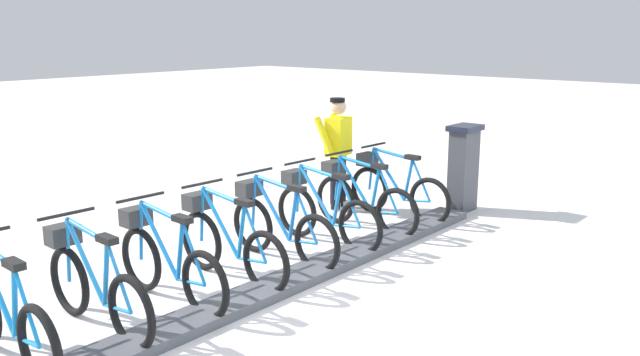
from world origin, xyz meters
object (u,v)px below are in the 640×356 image
Objects in this scene: bike_docked_0 at (394,188)px; bike_docked_7 at (4,313)px; bike_docked_3 at (279,225)px; bike_docked_4 at (227,241)px; worker_near_rack at (338,149)px; bike_docked_6 at (93,284)px; payment_kiosk at (463,167)px; bike_docked_2 at (323,211)px; bike_docked_1 at (361,199)px; bike_docked_5 at (166,261)px.

bike_docked_0 is 1.00× the size of bike_docked_7.
bike_docked_3 is at bearing -90.00° from bike_docked_7.
bike_docked_4 is 3.18m from worker_near_rack.
bike_docked_4 is (0.00, 3.18, 0.00)m from bike_docked_0.
bike_docked_0 and bike_docked_6 have the same top height.
payment_kiosk is 3.38m from bike_docked_3.
bike_docked_2 is 1.00× the size of bike_docked_3.
bike_docked_1 is 1.00× the size of bike_docked_6.
bike_docked_6 is at bearing 90.00° from bike_docked_4.
payment_kiosk reaches higher than bike_docked_2.
payment_kiosk is 0.74× the size of bike_docked_4.
bike_docked_6 is 4.72m from worker_near_rack.
bike_docked_7 is 5.49m from worker_near_rack.
worker_near_rack is at bearing -76.60° from bike_docked_5.
bike_docked_0 is at bearing -90.00° from bike_docked_1.
bike_docked_4 is 1.00× the size of bike_docked_5.
bike_docked_6 is at bearing 84.28° from payment_kiosk.
worker_near_rack reaches higher than bike_docked_2.
bike_docked_5 is at bearing 83.36° from payment_kiosk.
payment_kiosk is 0.74× the size of bike_docked_5.
payment_kiosk is 1.12m from bike_docked_0.
bike_docked_5 is at bearing 103.40° from worker_near_rack.
payment_kiosk is 1.84m from bike_docked_1.
bike_docked_6 is (0.00, 0.79, 0.00)m from bike_docked_5.
payment_kiosk is at bearing -99.76° from bike_docked_3.
bike_docked_1 and bike_docked_3 have the same top height.
bike_docked_1 is at bearing -90.00° from bike_docked_3.
bike_docked_2 is 0.79m from bike_docked_3.
worker_near_rack is (0.91, -0.63, 0.48)m from bike_docked_1.
bike_docked_3 is 1.00× the size of bike_docked_6.
worker_near_rack is (0.91, -4.60, 0.48)m from bike_docked_6.
bike_docked_2 is 1.00× the size of bike_docked_5.
bike_docked_1 and bike_docked_6 have the same top height.
bike_docked_4 is at bearing 106.75° from worker_near_rack.
bike_docked_7 is (0.00, 5.56, 0.00)m from bike_docked_0.
bike_docked_1 is 1.59m from bike_docked_3.
payment_kiosk is 4.16m from bike_docked_4.
bike_docked_0 and bike_docked_2 have the same top height.
bike_docked_6 is 1.04× the size of worker_near_rack.
payment_kiosk is 6.53m from bike_docked_7.
bike_docked_0 and bike_docked_7 have the same top height.
bike_docked_4 is at bearing 90.00° from bike_docked_1.
bike_docked_3 is at bearing 90.00° from bike_docked_2.
bike_docked_4 and bike_docked_6 have the same top height.
payment_kiosk reaches higher than bike_docked_3.
worker_near_rack is at bearing -34.79° from bike_docked_1.
payment_kiosk is at bearing -121.34° from bike_docked_0.
bike_docked_4 is at bearing 90.00° from bike_docked_0.
bike_docked_7 is (0.00, 3.97, 0.00)m from bike_docked_2.
bike_docked_6 is at bearing 90.00° from bike_docked_1.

